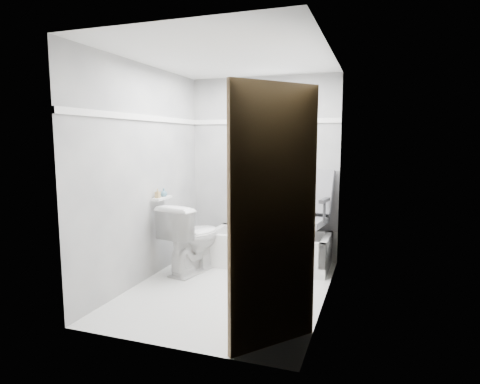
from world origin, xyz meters
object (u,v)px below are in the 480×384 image
at_px(office_chair, 302,214).
at_px(toilet, 192,238).
at_px(bathtub, 269,249).
at_px(door, 300,229).
at_px(soap_bottle_a, 158,194).
at_px(soap_bottle_b, 164,193).

relative_size(office_chair, toilet, 1.32).
distance_m(bathtub, toilet, 0.99).
distance_m(office_chair, toilet, 1.36).
distance_m(door, soap_bottle_a, 2.40).
bearing_deg(office_chair, bathtub, -166.93).
height_order(soap_bottle_a, soap_bottle_b, soap_bottle_a).
bearing_deg(door, toilet, 133.70).
height_order(toilet, soap_bottle_b, soap_bottle_b).
relative_size(toilet, door, 0.42).
xyz_separation_m(bathtub, office_chair, (0.40, 0.03, 0.46)).
distance_m(toilet, soap_bottle_b, 0.64).
distance_m(office_chair, soap_bottle_a, 1.75).
bearing_deg(door, office_chair, 99.84).
xyz_separation_m(soap_bottle_a, soap_bottle_b, (0.00, 0.14, -0.01)).
height_order(office_chair, door, door).
height_order(bathtub, door, door).
xyz_separation_m(office_chair, soap_bottle_b, (-1.53, -0.66, 0.29)).
bearing_deg(door, soap_bottle_a, 143.14).
height_order(bathtub, office_chair, office_chair).
height_order(office_chair, soap_bottle_b, office_chair).
relative_size(bathtub, toilet, 1.79).
relative_size(door, soap_bottle_a, 17.23).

